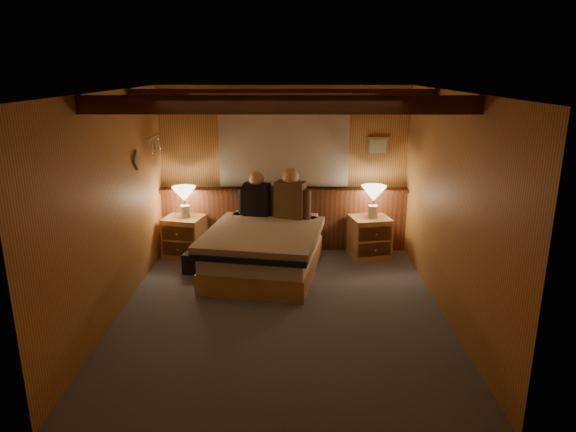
{
  "coord_description": "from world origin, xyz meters",
  "views": [
    {
      "loc": [
        0.11,
        -5.28,
        2.62
      ],
      "look_at": [
        0.07,
        0.4,
        0.99
      ],
      "focal_mm": 32.0,
      "sensor_mm": 36.0,
      "label": 1
    }
  ],
  "objects_px": {
    "lamp_left": "(184,196)",
    "person_right": "(290,197)",
    "nightstand_right": "(369,237)",
    "lamp_right": "(374,195)",
    "nightstand_left": "(185,236)",
    "duffel_bag": "(201,262)",
    "bed": "(264,250)",
    "person_left": "(257,197)"
  },
  "relations": [
    {
      "from": "nightstand_right",
      "to": "lamp_left",
      "type": "height_order",
      "value": "lamp_left"
    },
    {
      "from": "nightstand_left",
      "to": "lamp_left",
      "type": "bearing_deg",
      "value": 46.55
    },
    {
      "from": "lamp_left",
      "to": "person_right",
      "type": "height_order",
      "value": "person_right"
    },
    {
      "from": "nightstand_left",
      "to": "nightstand_right",
      "type": "bearing_deg",
      "value": 11.98
    },
    {
      "from": "bed",
      "to": "nightstand_left",
      "type": "distance_m",
      "value": 1.35
    },
    {
      "from": "nightstand_left",
      "to": "duffel_bag",
      "type": "xyz_separation_m",
      "value": [
        0.34,
        -0.64,
        -0.15
      ]
    },
    {
      "from": "bed",
      "to": "nightstand_right",
      "type": "height_order",
      "value": "bed"
    },
    {
      "from": "lamp_right",
      "to": "bed",
      "type": "bearing_deg",
      "value": -156.81
    },
    {
      "from": "person_left",
      "to": "person_right",
      "type": "distance_m",
      "value": 0.49
    },
    {
      "from": "nightstand_left",
      "to": "lamp_right",
      "type": "relative_size",
      "value": 1.34
    },
    {
      "from": "nightstand_right",
      "to": "person_right",
      "type": "distance_m",
      "value": 1.3
    },
    {
      "from": "nightstand_left",
      "to": "duffel_bag",
      "type": "distance_m",
      "value": 0.74
    },
    {
      "from": "lamp_right",
      "to": "duffel_bag",
      "type": "relative_size",
      "value": 0.93
    },
    {
      "from": "bed",
      "to": "duffel_bag",
      "type": "relative_size",
      "value": 4.06
    },
    {
      "from": "bed",
      "to": "nightstand_right",
      "type": "distance_m",
      "value": 1.62
    },
    {
      "from": "lamp_left",
      "to": "duffel_bag",
      "type": "distance_m",
      "value": 1.05
    },
    {
      "from": "duffel_bag",
      "to": "bed",
      "type": "bearing_deg",
      "value": 10.8
    },
    {
      "from": "person_left",
      "to": "bed",
      "type": "bearing_deg",
      "value": -68.92
    },
    {
      "from": "lamp_left",
      "to": "person_right",
      "type": "bearing_deg",
      "value": -4.85
    },
    {
      "from": "bed",
      "to": "lamp_right",
      "type": "bearing_deg",
      "value": 33.19
    },
    {
      "from": "lamp_left",
      "to": "person_right",
      "type": "relative_size",
      "value": 0.61
    },
    {
      "from": "nightstand_right",
      "to": "person_left",
      "type": "distance_m",
      "value": 1.72
    },
    {
      "from": "person_left",
      "to": "person_right",
      "type": "height_order",
      "value": "person_right"
    },
    {
      "from": "bed",
      "to": "duffel_bag",
      "type": "xyz_separation_m",
      "value": [
        -0.84,
        0.01,
        -0.18
      ]
    },
    {
      "from": "nightstand_right",
      "to": "lamp_right",
      "type": "distance_m",
      "value": 0.61
    },
    {
      "from": "bed",
      "to": "lamp_right",
      "type": "height_order",
      "value": "lamp_right"
    },
    {
      "from": "lamp_right",
      "to": "person_left",
      "type": "xyz_separation_m",
      "value": [
        -1.65,
        0.01,
        -0.03
      ]
    },
    {
      "from": "lamp_left",
      "to": "bed",
      "type": "bearing_deg",
      "value": -29.92
    },
    {
      "from": "nightstand_left",
      "to": "nightstand_right",
      "type": "relative_size",
      "value": 1.0
    },
    {
      "from": "nightstand_right",
      "to": "person_right",
      "type": "xyz_separation_m",
      "value": [
        -1.14,
        -0.11,
        0.61
      ]
    },
    {
      "from": "lamp_right",
      "to": "person_left",
      "type": "distance_m",
      "value": 1.65
    },
    {
      "from": "bed",
      "to": "lamp_right",
      "type": "relative_size",
      "value": 4.37
    },
    {
      "from": "nightstand_left",
      "to": "person_left",
      "type": "bearing_deg",
      "value": 12.24
    },
    {
      "from": "nightstand_right",
      "to": "lamp_right",
      "type": "height_order",
      "value": "lamp_right"
    },
    {
      "from": "bed",
      "to": "nightstand_left",
      "type": "bearing_deg",
      "value": 161.16
    },
    {
      "from": "bed",
      "to": "lamp_left",
      "type": "height_order",
      "value": "lamp_left"
    },
    {
      "from": "person_left",
      "to": "nightstand_right",
      "type": "bearing_deg",
      "value": 9.29
    },
    {
      "from": "nightstand_left",
      "to": "person_right",
      "type": "relative_size",
      "value": 0.85
    },
    {
      "from": "bed",
      "to": "duffel_bag",
      "type": "distance_m",
      "value": 0.86
    },
    {
      "from": "nightstand_left",
      "to": "person_right",
      "type": "xyz_separation_m",
      "value": [
        1.53,
        -0.11,
        0.61
      ]
    },
    {
      "from": "person_right",
      "to": "person_left",
      "type": "bearing_deg",
      "value": -175.89
    },
    {
      "from": "bed",
      "to": "person_left",
      "type": "relative_size",
      "value": 3.09
    }
  ]
}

